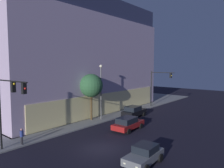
{
  "coord_description": "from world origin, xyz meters",
  "views": [
    {
      "loc": [
        -14.79,
        -13.85,
        8.12
      ],
      "look_at": [
        4.38,
        2.26,
        5.95
      ],
      "focal_mm": 34.17,
      "sensor_mm": 36.0,
      "label": 1
    }
  ],
  "objects_px": {
    "traffic_light_near_corner": "(8,99)",
    "pedestrian_waiting": "(22,135)",
    "street_lamp_sidewalk": "(101,85)",
    "traffic_light_far_corner": "(158,83)",
    "car_red": "(128,123)",
    "sidewalk_tree": "(91,86)",
    "modern_building": "(59,58)",
    "car_black": "(134,111)",
    "car_grey": "(144,154)"
  },
  "relations": [
    {
      "from": "pedestrian_waiting",
      "to": "car_black",
      "type": "height_order",
      "value": "pedestrian_waiting"
    },
    {
      "from": "pedestrian_waiting",
      "to": "car_grey",
      "type": "distance_m",
      "value": 12.44
    },
    {
      "from": "modern_building",
      "to": "traffic_light_far_corner",
      "type": "distance_m",
      "value": 19.96
    },
    {
      "from": "street_lamp_sidewalk",
      "to": "car_black",
      "type": "height_order",
      "value": "street_lamp_sidewalk"
    },
    {
      "from": "modern_building",
      "to": "sidewalk_tree",
      "type": "height_order",
      "value": "modern_building"
    },
    {
      "from": "traffic_light_near_corner",
      "to": "street_lamp_sidewalk",
      "type": "xyz_separation_m",
      "value": [
        14.57,
        2.39,
        0.07
      ]
    },
    {
      "from": "car_grey",
      "to": "traffic_light_far_corner",
      "type": "bearing_deg",
      "value": 25.55
    },
    {
      "from": "traffic_light_near_corner",
      "to": "sidewalk_tree",
      "type": "xyz_separation_m",
      "value": [
        13.37,
        3.24,
        0.03
      ]
    },
    {
      "from": "traffic_light_near_corner",
      "to": "car_black",
      "type": "bearing_deg",
      "value": -1.08
    },
    {
      "from": "traffic_light_near_corner",
      "to": "pedestrian_waiting",
      "type": "xyz_separation_m",
      "value": [
        1.79,
        1.45,
        -4.02
      ]
    },
    {
      "from": "sidewalk_tree",
      "to": "pedestrian_waiting",
      "type": "relative_size",
      "value": 4.06
    },
    {
      "from": "traffic_light_near_corner",
      "to": "modern_building",
      "type": "bearing_deg",
      "value": 43.21
    },
    {
      "from": "modern_building",
      "to": "pedestrian_waiting",
      "type": "bearing_deg",
      "value": -136.32
    },
    {
      "from": "traffic_light_near_corner",
      "to": "car_black",
      "type": "height_order",
      "value": "traffic_light_near_corner"
    },
    {
      "from": "traffic_light_far_corner",
      "to": "sidewalk_tree",
      "type": "relative_size",
      "value": 1.03
    },
    {
      "from": "traffic_light_far_corner",
      "to": "car_red",
      "type": "relative_size",
      "value": 1.45
    },
    {
      "from": "traffic_light_far_corner",
      "to": "modern_building",
      "type": "bearing_deg",
      "value": 123.94
    },
    {
      "from": "sidewalk_tree",
      "to": "car_red",
      "type": "distance_m",
      "value": 8.11
    },
    {
      "from": "modern_building",
      "to": "traffic_light_far_corner",
      "type": "bearing_deg",
      "value": -56.06
    },
    {
      "from": "traffic_light_far_corner",
      "to": "car_red",
      "type": "xyz_separation_m",
      "value": [
        -15.28,
        -4.0,
        -4.01
      ]
    },
    {
      "from": "traffic_light_far_corner",
      "to": "street_lamp_sidewalk",
      "type": "height_order",
      "value": "street_lamp_sidewalk"
    },
    {
      "from": "traffic_light_near_corner",
      "to": "traffic_light_far_corner",
      "type": "xyz_separation_m",
      "value": [
        28.35,
        0.39,
        -0.3
      ]
    },
    {
      "from": "modern_building",
      "to": "pedestrian_waiting",
      "type": "distance_m",
      "value": 23.36
    },
    {
      "from": "traffic_light_near_corner",
      "to": "traffic_light_far_corner",
      "type": "distance_m",
      "value": 28.36
    },
    {
      "from": "street_lamp_sidewalk",
      "to": "pedestrian_waiting",
      "type": "relative_size",
      "value": 4.86
    },
    {
      "from": "street_lamp_sidewalk",
      "to": "car_red",
      "type": "distance_m",
      "value": 7.58
    },
    {
      "from": "modern_building",
      "to": "sidewalk_tree",
      "type": "bearing_deg",
      "value": -107.44
    },
    {
      "from": "street_lamp_sidewalk",
      "to": "modern_building",
      "type": "bearing_deg",
      "value": 78.12
    },
    {
      "from": "street_lamp_sidewalk",
      "to": "sidewalk_tree",
      "type": "distance_m",
      "value": 1.46
    },
    {
      "from": "modern_building",
      "to": "car_black",
      "type": "distance_m",
      "value": 19.03
    },
    {
      "from": "traffic_light_near_corner",
      "to": "pedestrian_waiting",
      "type": "bearing_deg",
      "value": 38.84
    },
    {
      "from": "car_grey",
      "to": "sidewalk_tree",
      "type": "bearing_deg",
      "value": 62.27
    },
    {
      "from": "traffic_light_far_corner",
      "to": "sidewalk_tree",
      "type": "bearing_deg",
      "value": 169.23
    },
    {
      "from": "traffic_light_near_corner",
      "to": "car_grey",
      "type": "bearing_deg",
      "value": -57.92
    },
    {
      "from": "car_grey",
      "to": "modern_building",
      "type": "bearing_deg",
      "value": 67.2
    },
    {
      "from": "traffic_light_near_corner",
      "to": "pedestrian_waiting",
      "type": "height_order",
      "value": "traffic_light_near_corner"
    },
    {
      "from": "street_lamp_sidewalk",
      "to": "sidewalk_tree",
      "type": "height_order",
      "value": "street_lamp_sidewalk"
    },
    {
      "from": "traffic_light_near_corner",
      "to": "sidewalk_tree",
      "type": "height_order",
      "value": "traffic_light_near_corner"
    },
    {
      "from": "traffic_light_far_corner",
      "to": "car_red",
      "type": "distance_m",
      "value": 16.3
    },
    {
      "from": "street_lamp_sidewalk",
      "to": "traffic_light_far_corner",
      "type": "bearing_deg",
      "value": -8.28
    },
    {
      "from": "pedestrian_waiting",
      "to": "car_grey",
      "type": "bearing_deg",
      "value": -68.52
    },
    {
      "from": "street_lamp_sidewalk",
      "to": "car_red",
      "type": "bearing_deg",
      "value": -104.02
    },
    {
      "from": "modern_building",
      "to": "street_lamp_sidewalk",
      "type": "height_order",
      "value": "modern_building"
    },
    {
      "from": "car_grey",
      "to": "car_red",
      "type": "xyz_separation_m",
      "value": [
        6.72,
        6.52,
        0.05
      ]
    },
    {
      "from": "modern_building",
      "to": "traffic_light_near_corner",
      "type": "xyz_separation_m",
      "value": [
        -17.53,
        -16.47,
        -4.47
      ]
    },
    {
      "from": "street_lamp_sidewalk",
      "to": "car_black",
      "type": "distance_m",
      "value": 6.9
    },
    {
      "from": "traffic_light_near_corner",
      "to": "street_lamp_sidewalk",
      "type": "bearing_deg",
      "value": 9.33
    },
    {
      "from": "pedestrian_waiting",
      "to": "car_black",
      "type": "relative_size",
      "value": 0.36
    },
    {
      "from": "traffic_light_far_corner",
      "to": "pedestrian_waiting",
      "type": "xyz_separation_m",
      "value": [
        -26.56,
        1.06,
        -3.72
      ]
    },
    {
      "from": "sidewalk_tree",
      "to": "car_grey",
      "type": "bearing_deg",
      "value": -117.73
    }
  ]
}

